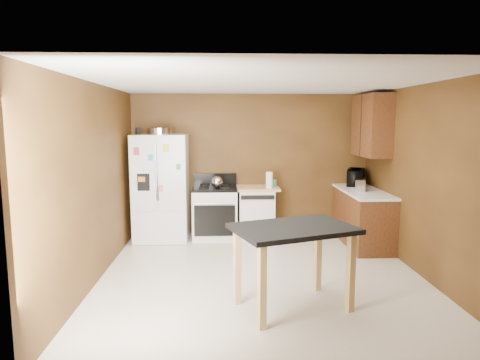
{
  "coord_description": "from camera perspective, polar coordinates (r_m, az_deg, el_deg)",
  "views": [
    {
      "loc": [
        -0.5,
        -5.36,
        2.03
      ],
      "look_at": [
        -0.25,
        0.85,
        1.16
      ],
      "focal_mm": 32.0,
      "sensor_mm": 36.0,
      "label": 1
    }
  ],
  "objects": [
    {
      "name": "wall_front",
      "position": [
        3.25,
        6.66,
        -6.02
      ],
      "size": [
        4.2,
        0.0,
        4.2
      ],
      "primitive_type": "plane",
      "rotation": [
        -1.57,
        0.0,
        0.0
      ],
      "color": "brown",
      "rests_on": "ground"
    },
    {
      "name": "pen_cup",
      "position": [
        7.26,
        -13.45,
        6.36
      ],
      "size": [
        0.08,
        0.08,
        0.12
      ],
      "primitive_type": "cylinder",
      "color": "black",
      "rests_on": "refrigerator"
    },
    {
      "name": "floor",
      "position": [
        5.75,
        2.89,
        -12.74
      ],
      "size": [
        4.5,
        4.5,
        0.0
      ],
      "primitive_type": "plane",
      "color": "silver",
      "rests_on": "ground"
    },
    {
      "name": "toaster",
      "position": [
        7.21,
        15.76,
        -0.65
      ],
      "size": [
        0.23,
        0.29,
        0.19
      ],
      "primitive_type": "cube",
      "rotation": [
        0.0,
        0.0,
        -0.33
      ],
      "color": "silver",
      "rests_on": "right_cabinets"
    },
    {
      "name": "wall_left",
      "position": [
        5.65,
        -18.75,
        -0.44
      ],
      "size": [
        0.0,
        4.5,
        4.5
      ],
      "primitive_type": "plane",
      "rotation": [
        1.57,
        0.0,
        1.57
      ],
      "color": "brown",
      "rests_on": "ground"
    },
    {
      "name": "microwave",
      "position": [
        7.77,
        15.15,
        0.27
      ],
      "size": [
        0.48,
        0.57,
        0.27
      ],
      "primitive_type": "imported",
      "rotation": [
        0.0,
        0.0,
        1.18
      ],
      "color": "black",
      "rests_on": "right_cabinets"
    },
    {
      "name": "kettle",
      "position": [
        7.24,
        -3.09,
        -0.26
      ],
      "size": [
        0.2,
        0.2,
        0.2
      ],
      "primitive_type": "sphere",
      "color": "silver",
      "rests_on": "gas_range"
    },
    {
      "name": "dishwasher",
      "position": [
        7.5,
        2.17,
        -4.23
      ],
      "size": [
        0.78,
        0.63,
        0.89
      ],
      "color": "white",
      "rests_on": "ground"
    },
    {
      "name": "right_cabinets",
      "position": [
        7.32,
        16.35,
        -1.23
      ],
      "size": [
        0.63,
        1.58,
        2.45
      ],
      "color": "brown",
      "rests_on": "ground"
    },
    {
      "name": "roasting_pan",
      "position": [
        7.35,
        -10.67,
        6.41
      ],
      "size": [
        0.44,
        0.44,
        0.11
      ],
      "primitive_type": "cylinder",
      "color": "silver",
      "rests_on": "refrigerator"
    },
    {
      "name": "refrigerator",
      "position": [
        7.39,
        -10.47,
        -1.01
      ],
      "size": [
        0.9,
        0.8,
        1.8
      ],
      "color": "white",
      "rests_on": "ground"
    },
    {
      "name": "ceiling",
      "position": [
        5.41,
        3.08,
        12.9
      ],
      "size": [
        4.5,
        4.5,
        0.0
      ],
      "primitive_type": "plane",
      "rotation": [
        3.14,
        0.0,
        0.0
      ],
      "color": "white",
      "rests_on": "ground"
    },
    {
      "name": "paper_towel",
      "position": [
        7.3,
        3.93,
        -0.01
      ],
      "size": [
        0.13,
        0.13,
        0.27
      ],
      "primitive_type": "cylinder",
      "rotation": [
        0.0,
        0.0,
        -0.07
      ],
      "color": "white",
      "rests_on": "dishwasher"
    },
    {
      "name": "island",
      "position": [
        4.66,
        7.13,
        -7.81
      ],
      "size": [
        1.46,
        1.21,
        0.91
      ],
      "color": "black",
      "rests_on": "ground"
    },
    {
      "name": "green_canister",
      "position": [
        7.49,
        4.49,
        -0.41
      ],
      "size": [
        0.12,
        0.12,
        0.12
      ],
      "primitive_type": "cylinder",
      "rotation": [
        0.0,
        0.0,
        0.15
      ],
      "color": "#46B660",
      "rests_on": "dishwasher"
    },
    {
      "name": "gas_range",
      "position": [
        7.45,
        -3.36,
        -4.24
      ],
      "size": [
        0.76,
        0.68,
        1.1
      ],
      "color": "white",
      "rests_on": "ground"
    },
    {
      "name": "wall_back",
      "position": [
        7.67,
        1.43,
        2.08
      ],
      "size": [
        4.2,
        0.0,
        4.2
      ],
      "primitive_type": "plane",
      "rotation": [
        1.57,
        0.0,
        0.0
      ],
      "color": "brown",
      "rests_on": "ground"
    },
    {
      "name": "wall_right",
      "position": [
        6.01,
        23.34,
        -0.19
      ],
      "size": [
        0.0,
        4.5,
        4.5
      ],
      "primitive_type": "plane",
      "rotation": [
        1.57,
        0.0,
        -1.57
      ],
      "color": "brown",
      "rests_on": "ground"
    }
  ]
}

